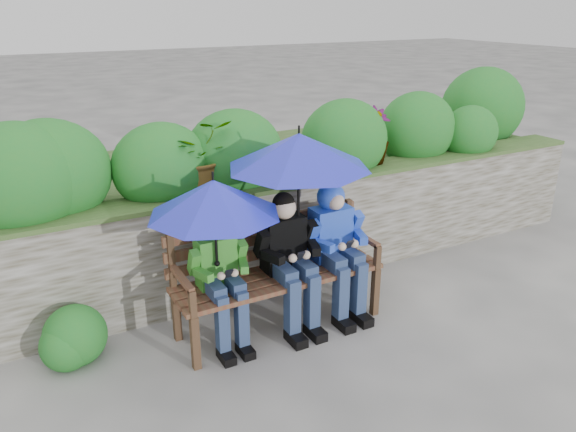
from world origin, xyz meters
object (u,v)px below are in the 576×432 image
umbrella_left (214,198)px  umbrella_right (299,151)px  boy_left (221,274)px  boy_middle (289,255)px  boy_right (336,239)px  park_bench (275,266)px

umbrella_left → umbrella_right: umbrella_right is taller
umbrella_left → boy_left: bearing=31.6°
boy_middle → umbrella_left: bearing=-178.9°
boy_right → umbrella_right: bearing=170.1°
park_bench → boy_left: bearing=-171.4°
boy_right → umbrella_left: size_ratio=1.16×
boy_middle → umbrella_right: bearing=29.7°
umbrella_left → umbrella_right: 0.80m
umbrella_left → umbrella_right: bearing=6.3°
boy_middle → boy_right: bearing=1.6°
boy_right → boy_middle: bearing=-178.4°
park_bench → umbrella_left: (-0.54, -0.10, 0.72)m
boy_left → umbrella_right: umbrella_right is taller
park_bench → umbrella_left: 0.91m
park_bench → boy_middle: (0.09, -0.09, 0.12)m
boy_right → umbrella_left: bearing=-178.7°
park_bench → umbrella_left: bearing=-169.8°
park_bench → boy_middle: 0.17m
umbrella_left → umbrella_right: (0.76, 0.08, 0.24)m
boy_right → umbrella_right: 0.87m
park_bench → umbrella_right: size_ratio=1.51×
umbrella_right → umbrella_left: bearing=-173.7°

